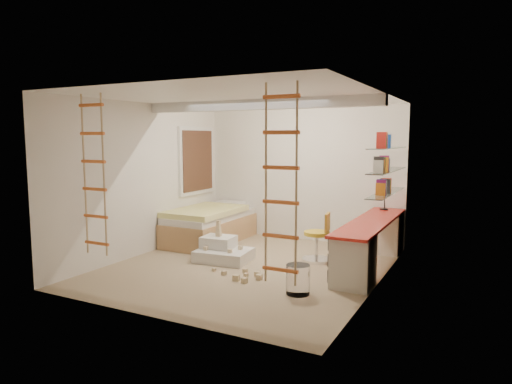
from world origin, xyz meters
The scene contains 15 objects.
floor centered at (0.00, 0.00, 0.00)m, with size 4.50×4.50×0.00m, color #9B8264.
ceiling_beam centered at (0.00, 0.30, 2.52)m, with size 4.00×0.18×0.16m, color white.
window_frame centered at (-1.97, 1.50, 1.55)m, with size 0.06×1.15×1.35m, color white.
window_blind centered at (-1.93, 1.50, 1.55)m, with size 0.02×1.00×1.20m, color #4C2D1E.
rope_ladder_left centered at (-1.35, -1.75, 1.52)m, with size 0.41×0.04×2.13m, color #DA5A25, non-canonical shape.
rope_ladder_right centered at (1.35, -1.75, 1.52)m, with size 0.41×0.04×2.13m, color #D95425, non-canonical shape.
waste_bin centered at (1.17, -0.79, 0.19)m, with size 0.31×0.31×0.39m, color white.
desk centered at (1.72, 0.86, 0.40)m, with size 0.56×2.80×0.75m.
shelves centered at (1.87, 1.13, 1.50)m, with size 0.25×1.80×0.71m.
bed centered at (-1.48, 1.23, 0.33)m, with size 1.02×2.00×0.69m.
task_lamp centered at (1.67, 1.82, 1.14)m, with size 0.14×0.36×0.57m.
swivel_chair centered at (0.87, 0.82, 0.30)m, with size 0.55×0.55×0.80m.
play_platform centered at (-0.55, 0.17, 0.15)m, with size 0.92×0.75×0.38m.
toy_blocks centered at (-0.13, -0.25, 0.18)m, with size 1.27×1.04×0.65m.
books centered at (1.87, 1.13, 1.60)m, with size 0.14×0.64×0.92m.
Camera 1 is at (3.30, -6.10, 2.01)m, focal length 32.00 mm.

